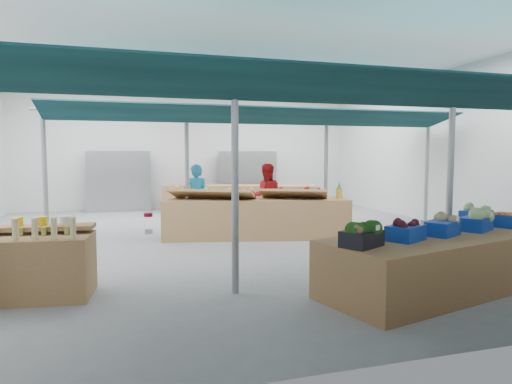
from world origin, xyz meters
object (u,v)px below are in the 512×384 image
veg_counter (450,261)px  vendor_right (266,196)px  bottle_shelf (18,264)px  crate_stack (501,235)px  vendor_left (196,198)px  fruit_counter (256,218)px

veg_counter → vendor_right: bearing=84.7°
bottle_shelf → vendor_right: size_ratio=1.17×
crate_stack → vendor_left: (-5.46, 3.85, 0.52)m
fruit_counter → vendor_left: size_ratio=2.50×
bottle_shelf → veg_counter: (5.81, -1.28, -0.06)m
fruit_counter → veg_counter: bearing=-58.8°
bottle_shelf → vendor_right: (4.90, 4.41, 0.39)m
vendor_right → fruit_counter: bearing=74.6°
veg_counter → vendor_left: vendor_left is taller
vendor_left → fruit_counter: bearing=150.7°
bottle_shelf → veg_counter: bottle_shelf is taller
bottle_shelf → fruit_counter: bottle_shelf is taller
bottle_shelf → vendor_left: bearing=61.8°
veg_counter → vendor_right: vendor_right is taller
veg_counter → vendor_left: size_ratio=2.40×
crate_stack → vendor_right: (-3.66, 3.85, 0.52)m
fruit_counter → vendor_right: vendor_right is taller
fruit_counter → bottle_shelf: bearing=-129.2°
bottle_shelf → fruit_counter: size_ratio=0.47×
crate_stack → vendor_left: bearing=144.8°
vendor_left → vendor_right: (1.80, 0.00, 0.00)m
veg_counter → fruit_counter: bearing=93.8°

